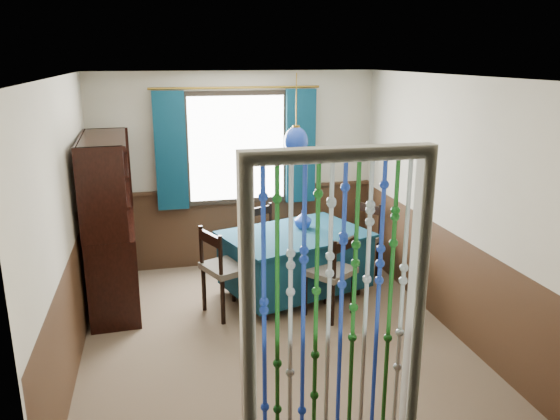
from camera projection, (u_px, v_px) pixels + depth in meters
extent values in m
plane|color=brown|center=(270.00, 333.00, 5.46)|extent=(4.00, 4.00, 0.00)
plane|color=silver|center=(268.00, 76.00, 4.78)|extent=(4.00, 4.00, 0.00)
plane|color=beige|center=(237.00, 171.00, 6.99)|extent=(3.60, 0.00, 3.60)
plane|color=beige|center=(338.00, 304.00, 3.24)|extent=(3.60, 0.00, 3.60)
plane|color=beige|center=(66.00, 226.00, 4.73)|extent=(0.00, 4.00, 4.00)
plane|color=beige|center=(443.00, 202.00, 5.51)|extent=(0.00, 4.00, 4.00)
plane|color=#3F2818|center=(238.00, 227.00, 7.18)|extent=(3.60, 0.00, 3.60)
plane|color=#3F2818|center=(334.00, 411.00, 3.46)|extent=(3.60, 0.00, 3.60)
plane|color=#3F2818|center=(77.00, 305.00, 4.93)|extent=(0.00, 4.00, 4.00)
plane|color=#3F2818|center=(436.00, 271.00, 5.71)|extent=(0.00, 4.00, 4.00)
cube|color=black|center=(237.00, 148.00, 6.86)|extent=(1.32, 0.12, 1.42)
cube|color=#0D3144|center=(295.00, 260.00, 6.24)|extent=(1.73, 1.43, 0.60)
cube|color=#0D3144|center=(295.00, 234.00, 6.15)|extent=(1.81, 1.50, 0.03)
cylinder|color=black|center=(265.00, 313.00, 5.72)|extent=(0.07, 0.07, 0.14)
cylinder|color=black|center=(357.00, 288.00, 6.33)|extent=(0.07, 0.07, 0.14)
cylinder|color=black|center=(233.00, 288.00, 6.34)|extent=(0.07, 0.07, 0.14)
cylinder|color=black|center=(320.00, 268.00, 6.95)|extent=(0.07, 0.07, 0.14)
cylinder|color=black|center=(332.00, 304.00, 5.55)|extent=(0.05, 0.05, 0.46)
cylinder|color=black|center=(353.00, 293.00, 5.82)|extent=(0.05, 0.05, 0.46)
cylinder|color=black|center=(305.00, 295.00, 5.77)|extent=(0.05, 0.05, 0.46)
cylinder|color=black|center=(326.00, 284.00, 6.05)|extent=(0.05, 0.05, 0.46)
cube|color=#5B5549|center=(330.00, 271.00, 5.73)|extent=(0.62, 0.62, 0.06)
cube|color=black|center=(346.00, 244.00, 5.52)|extent=(0.34, 0.26, 0.10)
cylinder|color=black|center=(334.00, 263.00, 5.42)|extent=(0.04, 0.04, 0.45)
cylinder|color=black|center=(355.00, 253.00, 5.69)|extent=(0.04, 0.04, 0.45)
cylinder|color=black|center=(271.00, 252.00, 7.08)|extent=(0.04, 0.04, 0.44)
cylinder|color=black|center=(249.00, 258.00, 6.87)|extent=(0.04, 0.04, 0.44)
cylinder|color=black|center=(287.00, 259.00, 6.83)|extent=(0.04, 0.04, 0.44)
cylinder|color=black|center=(265.00, 265.00, 6.62)|extent=(0.04, 0.04, 0.44)
cube|color=#5B5549|center=(268.00, 239.00, 6.78)|extent=(0.57, 0.56, 0.06)
cube|color=black|center=(259.00, 211.00, 6.83)|extent=(0.35, 0.20, 0.10)
cylinder|color=black|center=(270.00, 219.00, 6.97)|extent=(0.04, 0.04, 0.43)
cylinder|color=black|center=(248.00, 224.00, 6.76)|extent=(0.04, 0.04, 0.43)
cylinder|color=black|center=(204.00, 289.00, 5.89)|extent=(0.05, 0.05, 0.49)
cylinder|color=black|center=(223.00, 302.00, 5.58)|extent=(0.05, 0.05, 0.49)
cylinder|color=black|center=(233.00, 281.00, 6.10)|extent=(0.05, 0.05, 0.49)
cylinder|color=black|center=(253.00, 293.00, 5.80)|extent=(0.05, 0.05, 0.49)
cube|color=#5B5549|center=(228.00, 267.00, 5.77)|extent=(0.61, 0.62, 0.06)
cube|color=black|center=(210.00, 239.00, 5.55)|extent=(0.20, 0.40, 0.11)
cylinder|color=black|center=(201.00, 247.00, 5.75)|extent=(0.04, 0.04, 0.48)
cylinder|color=black|center=(221.00, 258.00, 5.44)|extent=(0.04, 0.04, 0.48)
cylinder|color=black|center=(377.00, 259.00, 6.78)|extent=(0.05, 0.05, 0.47)
cylinder|color=black|center=(354.00, 251.00, 7.05)|extent=(0.05, 0.05, 0.47)
cylinder|color=black|center=(358.00, 266.00, 6.55)|extent=(0.05, 0.05, 0.47)
cylinder|color=black|center=(335.00, 258.00, 6.82)|extent=(0.05, 0.05, 0.47)
cube|color=#5B5549|center=(357.00, 238.00, 6.73)|extent=(0.61, 0.62, 0.06)
cube|color=black|center=(368.00, 208.00, 6.75)|extent=(0.23, 0.37, 0.11)
cylinder|color=black|center=(380.00, 223.00, 6.66)|extent=(0.04, 0.04, 0.46)
cylinder|color=black|center=(356.00, 216.00, 6.93)|extent=(0.04, 0.04, 0.46)
cube|color=black|center=(114.00, 263.00, 6.01)|extent=(0.56, 1.45, 0.93)
cube|color=black|center=(101.00, 196.00, 5.11)|extent=(0.45, 0.07, 0.93)
cube|color=black|center=(111.00, 168.00, 6.39)|extent=(0.45, 0.07, 0.93)
cube|color=black|center=(103.00, 138.00, 5.63)|extent=(0.51, 1.45, 0.04)
cube|color=black|center=(84.00, 182.00, 5.70)|extent=(0.09, 1.41, 0.93)
cube|color=black|center=(111.00, 193.00, 5.80)|extent=(0.45, 1.37, 0.02)
cube|color=black|center=(108.00, 165.00, 5.71)|extent=(0.45, 1.37, 0.02)
cylinder|color=olive|center=(296.00, 108.00, 5.77)|extent=(0.01, 0.01, 0.72)
ellipsoid|color=navy|center=(296.00, 142.00, 5.87)|extent=(0.26, 0.26, 0.32)
cylinder|color=olive|center=(296.00, 127.00, 5.83)|extent=(0.08, 0.08, 0.03)
imported|color=navy|center=(303.00, 220.00, 6.30)|extent=(0.22, 0.22, 0.19)
imported|color=beige|center=(111.00, 196.00, 5.54)|extent=(0.24, 0.24, 0.05)
imported|color=beige|center=(116.00, 208.00, 6.13)|extent=(0.18, 0.18, 0.18)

